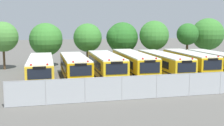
{
  "coord_description": "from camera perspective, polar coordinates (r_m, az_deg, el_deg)",
  "views": [
    {
      "loc": [
        -9.71,
        -29.8,
        5.88
      ],
      "look_at": [
        -2.67,
        0.0,
        1.6
      ],
      "focal_mm": 44.56,
      "sensor_mm": 36.0,
      "label": 1
    }
  ],
  "objects": [
    {
      "name": "tree_0",
      "position": [
        38.68,
        -21.44,
        5.11
      ],
      "size": [
        3.9,
        3.9,
        6.23
      ],
      "color": "#4C3823",
      "rests_on": "ground_plane"
    },
    {
      "name": "school_bus_1",
      "position": [
        30.21,
        -7.64,
        -0.69
      ],
      "size": [
        2.62,
        10.12,
        2.61
      ],
      "rotation": [
        0.0,
        0.0,
        3.15
      ],
      "color": "#EAA80C",
      "rests_on": "ground_plane"
    },
    {
      "name": "tree_3",
      "position": [
        41.45,
        1.9,
        5.23
      ],
      "size": [
        4.78,
        4.62,
        6.2
      ],
      "color": "#4C3823",
      "rests_on": "ground_plane"
    },
    {
      "name": "ground_plane",
      "position": [
        31.89,
        4.67,
        -2.7
      ],
      "size": [
        160.0,
        160.0,
        0.0
      ],
      "primitive_type": "plane",
      "color": "#595651"
    },
    {
      "name": "school_bus_4",
      "position": [
        32.89,
        10.44,
        -0.03
      ],
      "size": [
        2.54,
        11.34,
        2.63
      ],
      "rotation": [
        0.0,
        0.0,
        3.15
      ],
      "color": "yellow",
      "rests_on": "ground_plane"
    },
    {
      "name": "school_bus_0",
      "position": [
        30.18,
        -14.41,
        -0.96
      ],
      "size": [
        2.56,
        11.31,
        2.53
      ],
      "rotation": [
        0.0,
        0.0,
        3.14
      ],
      "color": "yellow",
      "rests_on": "ground_plane"
    },
    {
      "name": "school_bus_3",
      "position": [
        31.82,
        4.38,
        -0.07
      ],
      "size": [
        2.75,
        11.51,
        2.76
      ],
      "rotation": [
        0.0,
        0.0,
        3.12
      ],
      "color": "yellow",
      "rests_on": "ground_plane"
    },
    {
      "name": "tree_5",
      "position": [
        44.05,
        15.3,
        5.78
      ],
      "size": [
        3.31,
        3.31,
        6.04
      ],
      "color": "#4C3823",
      "rests_on": "ground_plane"
    },
    {
      "name": "tree_4",
      "position": [
        41.24,
        8.77,
        5.66
      ],
      "size": [
        4.3,
        4.3,
        6.42
      ],
      "color": "#4C3823",
      "rests_on": "ground_plane"
    },
    {
      "name": "school_bus_5",
      "position": [
        34.55,
        15.53,
        0.24
      ],
      "size": [
        2.79,
        10.47,
        2.69
      ],
      "rotation": [
        0.0,
        0.0,
        3.11
      ],
      "color": "yellow",
      "rests_on": "ground_plane"
    },
    {
      "name": "tree_2",
      "position": [
        39.08,
        -4.9,
        5.33
      ],
      "size": [
        3.99,
        3.99,
        6.02
      ],
      "color": "#4C3823",
      "rests_on": "ground_plane"
    },
    {
      "name": "chainlink_fence",
      "position": [
        23.1,
        12.47,
        -4.43
      ],
      "size": [
        25.97,
        0.07,
        1.92
      ],
      "color": "#9EA0A3",
      "rests_on": "ground_plane"
    },
    {
      "name": "school_bus_2",
      "position": [
        30.79,
        -1.29,
        -0.37
      ],
      "size": [
        2.69,
        10.58,
        2.7
      ],
      "rotation": [
        0.0,
        0.0,
        3.13
      ],
      "color": "yellow",
      "rests_on": "ground_plane"
    },
    {
      "name": "school_bus_6",
      "position": [
        36.34,
        20.32,
        0.32
      ],
      "size": [
        2.64,
        10.5,
        2.59
      ],
      "rotation": [
        0.0,
        0.0,
        3.12
      ],
      "color": "yellow",
      "rests_on": "ground_plane"
    },
    {
      "name": "tree_6",
      "position": [
        47.82,
        19.02,
        5.59
      ],
      "size": [
        5.16,
        5.16,
        6.86
      ],
      "color": "#4C3823",
      "rests_on": "ground_plane"
    },
    {
      "name": "tree_1",
      "position": [
        39.91,
        -13.16,
        4.87
      ],
      "size": [
        4.59,
        4.59,
        6.08
      ],
      "color": "#4C3823",
      "rests_on": "ground_plane"
    }
  ]
}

